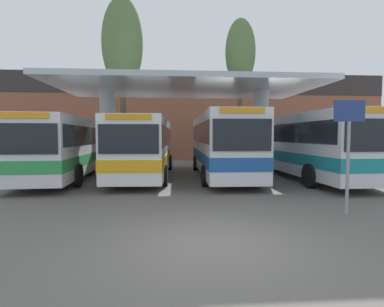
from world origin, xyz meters
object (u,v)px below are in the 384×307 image
(transit_bus_far_right_bay, at_px, (301,143))
(poplar_tree_behind_left, at_px, (240,54))
(transit_bus_center_bay, at_px, (145,145))
(transit_bus_left_bay, at_px, (70,145))
(poplar_tree_behind_right, at_px, (123,45))
(transit_bus_right_bay, at_px, (221,143))
(parked_car_street, at_px, (34,152))
(info_sign_platform, at_px, (349,134))

(transit_bus_far_right_bay, relative_size, poplar_tree_behind_left, 1.09)
(transit_bus_center_bay, xyz_separation_m, poplar_tree_behind_left, (6.74, 5.72, 6.67))
(transit_bus_left_bay, bearing_deg, poplar_tree_behind_right, -123.63)
(transit_bus_left_bay, distance_m, transit_bus_right_bay, 8.45)
(transit_bus_left_bay, relative_size, transit_bus_right_bay, 1.14)
(transit_bus_right_bay, relative_size, poplar_tree_behind_left, 0.96)
(poplar_tree_behind_left, height_order, parked_car_street, poplar_tree_behind_left)
(info_sign_platform, distance_m, poplar_tree_behind_right, 16.63)
(transit_bus_left_bay, relative_size, transit_bus_center_bay, 1.11)
(poplar_tree_behind_right, bearing_deg, info_sign_platform, -57.66)
(transit_bus_left_bay, height_order, info_sign_platform, info_sign_platform)
(transit_bus_far_right_bay, bearing_deg, poplar_tree_behind_left, -73.75)
(poplar_tree_behind_right, bearing_deg, transit_bus_left_bay, -120.87)
(transit_bus_far_right_bay, height_order, parked_car_street, transit_bus_far_right_bay)
(transit_bus_left_bay, relative_size, poplar_tree_behind_right, 1.04)
(info_sign_platform, bearing_deg, transit_bus_center_bay, 126.10)
(info_sign_platform, xyz_separation_m, poplar_tree_behind_left, (0.31, 14.54, 6.10))
(parked_car_street, bearing_deg, transit_bus_right_bay, -31.30)
(info_sign_platform, bearing_deg, transit_bus_far_right_bay, 74.38)
(parked_car_street, bearing_deg, transit_bus_center_bay, -39.80)
(transit_bus_far_right_bay, bearing_deg, transit_bus_right_bay, -3.67)
(transit_bus_far_right_bay, bearing_deg, info_sign_platform, 73.41)
(info_sign_platform, distance_m, parked_car_street, 23.54)
(transit_bus_left_bay, distance_m, poplar_tree_behind_right, 8.16)
(transit_bus_left_bay, height_order, poplar_tree_behind_right, poplar_tree_behind_right)
(transit_bus_left_bay, bearing_deg, transit_bus_right_bay, 172.46)
(transit_bus_right_bay, height_order, poplar_tree_behind_right, poplar_tree_behind_right)
(transit_bus_right_bay, relative_size, info_sign_platform, 3.26)
(transit_bus_center_bay, distance_m, poplar_tree_behind_left, 11.08)
(info_sign_platform, bearing_deg, transit_bus_right_bay, 104.71)
(info_sign_platform, relative_size, parked_car_street, 0.78)
(transit_bus_far_right_bay, xyz_separation_m, info_sign_platform, (-2.28, -8.17, 0.45))
(transit_bus_right_bay, bearing_deg, poplar_tree_behind_left, -110.88)
(transit_bus_right_bay, bearing_deg, info_sign_platform, 106.01)
(transit_bus_right_bay, distance_m, poplar_tree_behind_left, 9.33)
(transit_bus_left_bay, relative_size, poplar_tree_behind_left, 1.10)
(transit_bus_left_bay, bearing_deg, info_sign_platform, 136.70)
(transit_bus_left_bay, height_order, transit_bus_right_bay, transit_bus_right_bay)
(transit_bus_center_bay, bearing_deg, transit_bus_far_right_bay, 177.86)
(info_sign_platform, xyz_separation_m, poplar_tree_behind_right, (-8.26, 13.04, 6.18))
(transit_bus_center_bay, relative_size, poplar_tree_behind_left, 0.99)
(transit_bus_center_bay, bearing_deg, poplar_tree_behind_left, -137.57)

